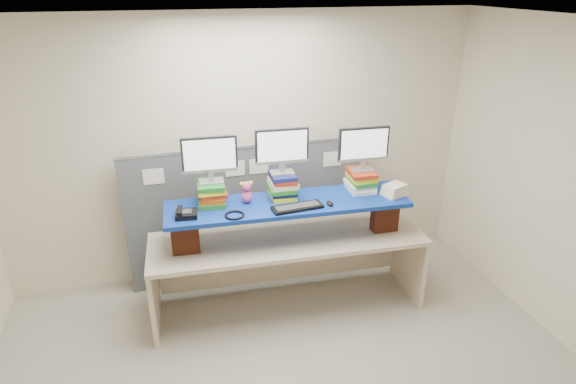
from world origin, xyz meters
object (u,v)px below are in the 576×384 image
object	(u,v)px
monitor_center	(282,148)
desk_phone	(186,214)
monitor_left	(210,157)
desk	(288,252)
monitor_right	(364,146)
blue_board	(288,204)
keyboard	(297,207)

from	to	relation	value
monitor_center	desk_phone	distance (m)	1.03
monitor_center	monitor_left	bearing A→B (deg)	180.00
desk	monitor_right	size ratio (longest dim) A/B	5.42
blue_board	keyboard	world-z (taller)	keyboard
monitor_left	keyboard	world-z (taller)	monitor_left
desk	desk_phone	xyz separation A→B (m)	(-0.93, -0.05, 0.56)
monitor_left	desk_phone	world-z (taller)	monitor_left
monitor_right	desk	bearing A→B (deg)	-171.08
blue_board	keyboard	xyz separation A→B (m)	(0.04, -0.16, 0.03)
keyboard	desk_phone	size ratio (longest dim) A/B	2.36
desk	desk_phone	bearing A→B (deg)	-173.76
monitor_right	desk_phone	world-z (taller)	monitor_right
monitor_left	desk_phone	distance (m)	0.54
desk	monitor_right	xyz separation A→B (m)	(0.76, 0.08, 0.98)
monitor_left	blue_board	bearing A→B (deg)	-9.88
blue_board	desk_phone	size ratio (longest dim) A/B	11.17
blue_board	monitor_center	xyz separation A→B (m)	(-0.02, 0.12, 0.50)
desk	blue_board	xyz separation A→B (m)	(0.00, 0.00, 0.52)
blue_board	monitor_right	bearing A→B (deg)	8.92
monitor_left	desk	bearing A→B (deg)	-9.88
desk_phone	monitor_left	bearing A→B (deg)	45.14
desk	blue_board	bearing A→B (deg)	3.16
keyboard	monitor_center	bearing A→B (deg)	98.74
blue_board	monitor_center	size ratio (longest dim) A/B	4.57
keyboard	blue_board	bearing A→B (deg)	100.70
monitor_left	monitor_right	size ratio (longest dim) A/B	1.00
blue_board	monitor_left	xyz separation A→B (m)	(-0.67, 0.16, 0.47)
desk	keyboard	xyz separation A→B (m)	(0.04, -0.16, 0.55)
monitor_center	desk_phone	xyz separation A→B (m)	(-0.91, -0.17, -0.45)
blue_board	monitor_right	xyz separation A→B (m)	(0.76, 0.08, 0.47)
desk	keyboard	bearing A→B (deg)	-71.54
desk	monitor_right	world-z (taller)	monitor_right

